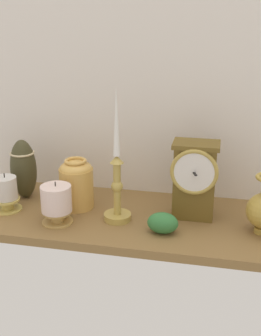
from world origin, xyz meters
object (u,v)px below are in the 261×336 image
Objects in this scene: brass_vase_jar at (76,182)px; pillar_candle_front at (6,193)px; tall_ceramic_vase at (23,169)px; mantel_clock at (195,179)px; pillar_candle_near_clock at (56,202)px; candlestick_tall_left at (117,182)px.

pillar_candle_front is at bearing -162.22° from brass_vase_jar.
tall_ceramic_vase is (1.36, 9.26, 4.17)cm from pillar_candle_front.
mantel_clock reaches higher than pillar_candle_front.
tall_ceramic_vase reaches higher than pillar_candle_front.
mantel_clock is 1.17× the size of tall_ceramic_vase.
tall_ceramic_vase is at bearing 138.53° from pillar_candle_near_clock.
candlestick_tall_left is 2.02× the size of tall_ceramic_vase.
brass_vase_jar is 17.96cm from tall_ceramic_vase.
mantel_clock is at bearing 1.14° from brass_vase_jar.
mantel_clock is at bearing -2.83° from tall_ceramic_vase.
candlestick_tall_left is at bearing 17.53° from pillar_candle_near_clock.
mantel_clock is at bearing 17.53° from pillar_candle_near_clock.
pillar_candle_front is at bearing -172.65° from mantel_clock.
candlestick_tall_left is at bearing -22.88° from brass_vase_jar.
mantel_clock reaches higher than tall_ceramic_vase.
candlestick_tall_left reaches higher than pillar_candle_near_clock.
brass_vase_jar is (-33.30, -0.66, -3.61)cm from mantel_clock.
pillar_candle_near_clock is at bearing -162.47° from candlestick_tall_left.
candlestick_tall_left reaches higher than pillar_candle_front.
brass_vase_jar is 1.31× the size of pillar_candle_front.
candlestick_tall_left is 32.24cm from tall_ceramic_vase.
mantel_clock is 53.05cm from pillar_candle_front.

